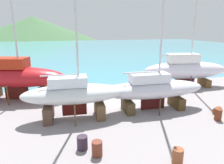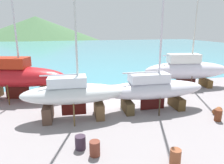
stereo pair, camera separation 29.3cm
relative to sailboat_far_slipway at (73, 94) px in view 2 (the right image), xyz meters
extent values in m
plane|color=gray|center=(4.61, -2.07, -2.15)|extent=(45.86, 45.86, 0.00)
cube|color=teal|center=(4.61, 57.98, -2.15)|extent=(147.86, 97.17, 0.01)
cone|color=#426841|center=(-17.36, 145.09, -2.15)|extent=(161.15, 161.15, 30.16)
cube|color=brown|center=(2.11, -0.12, -1.50)|extent=(0.83, 2.23, 1.29)
cube|color=brown|center=(-2.05, 0.12, -1.50)|extent=(0.83, 2.23, 1.29)
cylinder|color=brown|center=(0.12, 1.51, -1.23)|extent=(0.12, 0.12, 1.84)
cylinder|color=brown|center=(-0.05, -1.51, -1.23)|extent=(0.12, 0.12, 1.84)
ellipsoid|color=silver|center=(0.03, 0.00, 0.00)|extent=(8.48, 3.23, 1.55)
cube|color=#4D100C|center=(0.03, 0.00, -1.31)|extent=(2.00, 0.20, 1.08)
cube|color=silver|center=(-0.38, 0.02, 1.08)|extent=(3.09, 1.82, 0.77)
cylinder|color=silver|center=(0.45, -0.03, 6.43)|extent=(0.17, 0.17, 11.47)
cylinder|color=#BBB8C8|center=(-1.01, 0.06, 1.60)|extent=(2.92, 0.29, 0.12)
cube|color=#4D371C|center=(9.60, 0.13, -1.62)|extent=(0.76, 2.19, 1.06)
cube|color=#4C3C23|center=(4.78, 0.27, -1.62)|extent=(0.76, 2.19, 1.06)
cylinder|color=#4F301F|center=(7.23, 1.69, -1.34)|extent=(0.12, 0.12, 1.61)
cylinder|color=#453523|center=(7.15, -1.29, -1.34)|extent=(0.12, 0.12, 1.61)
ellipsoid|color=silver|center=(7.19, 0.20, -0.21)|extent=(9.73, 2.99, 1.59)
cube|color=#44100E|center=(7.19, 0.20, -1.57)|extent=(2.32, 0.15, 1.12)
cube|color=silver|center=(6.71, 0.22, 0.90)|extent=(3.52, 1.73, 0.80)
cylinder|color=silver|center=(5.98, 0.24, 1.40)|extent=(3.38, 0.22, 0.12)
cube|color=brown|center=(-2.94, 5.55, -1.50)|extent=(1.41, 2.69, 1.28)
cylinder|color=brown|center=(-4.95, 8.01, -1.14)|extent=(0.12, 0.12, 2.01)
cylinder|color=brown|center=(-5.97, 4.59, -1.14)|extent=(0.12, 0.12, 2.01)
ellipsoid|color=#B1171E|center=(-5.46, 6.30, 0.29)|extent=(11.01, 6.11, 2.09)
cube|color=#51150F|center=(-5.46, 6.30, -1.49)|extent=(2.44, 0.79, 1.46)
cube|color=#AC2711|center=(-5.97, 6.45, 1.75)|extent=(4.19, 2.95, 1.04)
cylinder|color=silver|center=(-6.72, 6.68, 2.12)|extent=(3.57, 1.17, 0.13)
cube|color=brown|center=(17.16, 5.82, -1.67)|extent=(1.02, 2.33, 0.94)
cube|color=brown|center=(11.85, 6.59, -1.67)|extent=(1.02, 2.33, 0.94)
cylinder|color=brown|center=(14.73, 7.74, -1.29)|extent=(0.12, 0.12, 1.71)
cylinder|color=brown|center=(14.29, 4.68, -1.29)|extent=(0.12, 0.12, 1.71)
ellipsoid|color=silver|center=(14.51, 6.21, 0.00)|extent=(11.03, 4.33, 2.18)
cube|color=#4B1A15|center=(14.51, 6.21, -1.85)|extent=(2.56, 0.45, 1.53)
cube|color=white|center=(13.98, 6.29, 1.53)|extent=(4.07, 2.23, 1.09)
cylinder|color=silver|center=(13.18, 6.40, 1.88)|extent=(3.74, 0.67, 0.13)
cube|color=orange|center=(3.16, 4.41, -1.73)|extent=(0.36, 0.39, 0.84)
cube|color=orange|center=(3.16, 4.41, -1.02)|extent=(0.44, 0.50, 0.56)
sphere|color=#927454|center=(3.16, 4.41, -0.63)|extent=(0.22, 0.22, 0.22)
cylinder|color=brown|center=(0.88, -5.59, -1.69)|extent=(0.89, 0.89, 0.92)
cylinder|color=brown|center=(11.34, -3.32, -1.67)|extent=(0.66, 0.66, 0.95)
cylinder|color=brown|center=(12.30, -2.13, -1.87)|extent=(1.03, 0.90, 0.55)
cylinder|color=brown|center=(5.08, -7.44, -1.70)|extent=(0.86, 0.86, 0.89)
cylinder|color=#322332|center=(0.11, -4.69, -1.71)|extent=(0.74, 0.74, 0.87)
camera|label=1|loc=(-0.97, -16.18, 5.22)|focal=33.01mm
camera|label=2|loc=(-0.69, -16.25, 5.22)|focal=33.01mm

